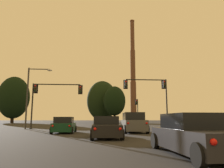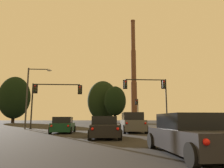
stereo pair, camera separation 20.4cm
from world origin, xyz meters
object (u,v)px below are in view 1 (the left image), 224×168
(suv_right_lane_front, at_px, (133,123))
(hatchback_left_lane_front, at_px, (64,126))
(sedan_center_lane_second, at_px, (106,128))
(street_lamp, at_px, (32,91))
(traffic_light_overhead_right, at_px, (153,90))
(smokestack, at_px, (133,80))
(sedan_right_lane_third, at_px, (195,135))
(traffic_light_overhead_left, at_px, (50,94))
(traffic_light_far_right, at_px, (137,108))

(suv_right_lane_front, bearing_deg, hatchback_left_lane_front, -174.89)
(hatchback_left_lane_front, distance_m, suv_right_lane_front, 6.42)
(sedan_center_lane_second, bearing_deg, street_lamp, 123.23)
(suv_right_lane_front, xyz_separation_m, sedan_center_lane_second, (-2.90, -5.79, -0.23))
(traffic_light_overhead_right, relative_size, smokestack, 0.11)
(sedan_right_lane_third, relative_size, sedan_center_lane_second, 1.01)
(traffic_light_overhead_right, distance_m, street_lamp, 15.94)
(suv_right_lane_front, xyz_separation_m, sedan_right_lane_third, (-0.13, -13.23, -0.23))
(smokestack, bearing_deg, traffic_light_overhead_left, -106.27)
(sedan_right_lane_third, distance_m, smokestack, 120.07)
(street_lamp, bearing_deg, hatchback_left_lane_front, -56.56)
(hatchback_left_lane_front, distance_m, sedan_right_lane_third, 14.33)
(suv_right_lane_front, xyz_separation_m, traffic_light_overhead_right, (4.04, 7.82, 4.17))
(suv_right_lane_front, bearing_deg, smokestack, 82.03)
(sedan_center_lane_second, relative_size, traffic_light_far_right, 0.82)
(suv_right_lane_front, xyz_separation_m, street_lamp, (-11.90, 7.97, 4.01))
(sedan_right_lane_third, relative_size, traffic_light_overhead_left, 0.72)
(sedan_right_lane_third, relative_size, smokestack, 0.08)
(smokestack, bearing_deg, sedan_right_lane_third, -98.92)
(smokestack, bearing_deg, traffic_light_overhead_right, -98.41)
(sedan_right_lane_third, height_order, street_lamp, street_lamp)
(street_lamp, bearing_deg, traffic_light_overhead_right, -0.53)
(hatchback_left_lane_front, distance_m, traffic_light_overhead_left, 9.88)
(suv_right_lane_front, bearing_deg, traffic_light_far_right, 80.34)
(sedan_right_lane_third, bearing_deg, suv_right_lane_front, 87.94)
(traffic_light_far_right, xyz_separation_m, traffic_light_overhead_left, (-15.27, -19.36, 0.77))
(sedan_center_lane_second, height_order, traffic_light_overhead_right, traffic_light_overhead_right)
(smokestack, bearing_deg, traffic_light_far_right, -99.35)
(traffic_light_overhead_right, bearing_deg, smokestack, 81.59)
(hatchback_left_lane_front, bearing_deg, street_lamp, 123.67)
(traffic_light_overhead_right, bearing_deg, suv_right_lane_front, -117.29)
(suv_right_lane_front, height_order, smokestack, smokestack)
(sedan_center_lane_second, relative_size, smokestack, 0.08)
(sedan_right_lane_third, bearing_deg, traffic_light_overhead_right, 77.32)
(traffic_light_far_right, height_order, traffic_light_overhead_left, traffic_light_overhead_left)
(sedan_right_lane_third, height_order, traffic_light_far_right, traffic_light_far_right)
(traffic_light_overhead_left, bearing_deg, hatchback_left_lane_front, -69.49)
(street_lamp, bearing_deg, smokestack, 72.49)
(traffic_light_overhead_right, height_order, traffic_light_far_right, traffic_light_overhead_right)
(traffic_light_overhead_right, xyz_separation_m, street_lamp, (-15.94, 0.15, -0.16))
(sedan_right_lane_third, relative_size, traffic_light_overhead_right, 0.72)
(suv_right_lane_front, xyz_separation_m, smokestack, (18.13, 103.16, 22.93))
(sedan_right_lane_third, relative_size, street_lamp, 0.60)
(hatchback_left_lane_front, relative_size, traffic_light_far_right, 0.72)
(suv_right_lane_front, distance_m, traffic_light_far_right, 28.25)
(sedan_center_lane_second, height_order, traffic_light_far_right, traffic_light_far_right)
(smokestack, bearing_deg, suv_right_lane_front, -99.97)
(hatchback_left_lane_front, xyz_separation_m, sedan_center_lane_second, (3.50, -5.44, 0.00))
(hatchback_left_lane_front, height_order, sedan_center_lane_second, hatchback_left_lane_front)
(sedan_center_lane_second, bearing_deg, traffic_light_overhead_left, 115.65)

